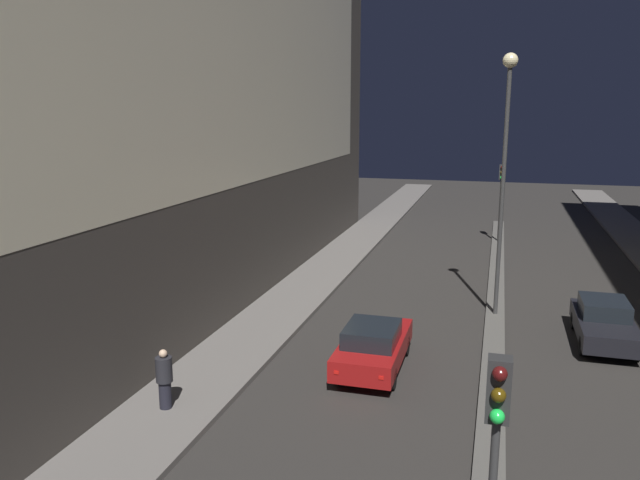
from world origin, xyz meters
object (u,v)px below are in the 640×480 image
object	(u,v)px
car_left_lane	(373,346)
street_lamp	(505,142)
traffic_light_mid	(501,185)
car_right_lane	(604,322)
traffic_light_near	(495,443)
pedestrian_on_left_sidewalk	(164,378)

from	to	relation	value
car_left_lane	street_lamp	bearing A→B (deg)	59.89
traffic_light_mid	car_right_lane	distance (m)	16.68
traffic_light_near	car_right_lane	size ratio (longest dim) A/B	1.08
street_lamp	pedestrian_on_left_sidewalk	distance (m)	14.60
car_left_lane	pedestrian_on_left_sidewalk	bearing A→B (deg)	-136.96
street_lamp	car_left_lane	distance (m)	9.32
traffic_light_near	traffic_light_mid	distance (m)	30.24
car_right_lane	pedestrian_on_left_sidewalk	distance (m)	14.75
traffic_light_near	street_lamp	size ratio (longest dim) A/B	0.47
car_left_lane	car_right_lane	xyz separation A→B (m)	(7.19, 4.34, -0.01)
traffic_light_mid	car_left_lane	size ratio (longest dim) A/B	1.06
traffic_light_mid	street_lamp	size ratio (longest dim) A/B	0.47
traffic_light_near	car_right_lane	xyz separation A→B (m)	(3.59, 14.19, -2.74)
traffic_light_near	car_right_lane	distance (m)	14.89
traffic_light_mid	pedestrian_on_left_sidewalk	distance (m)	26.25
traffic_light_near	traffic_light_mid	bearing A→B (deg)	90.00
traffic_light_mid	pedestrian_on_left_sidewalk	xyz separation A→B (m)	(-8.29, -24.78, -2.48)
car_right_lane	pedestrian_on_left_sidewalk	bearing A→B (deg)	-143.70
traffic_light_mid	car_right_lane	size ratio (longest dim) A/B	1.08
pedestrian_on_left_sidewalk	car_right_lane	bearing A→B (deg)	36.30
traffic_light_mid	car_left_lane	distance (m)	20.89
street_lamp	car_left_lane	size ratio (longest dim) A/B	2.27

